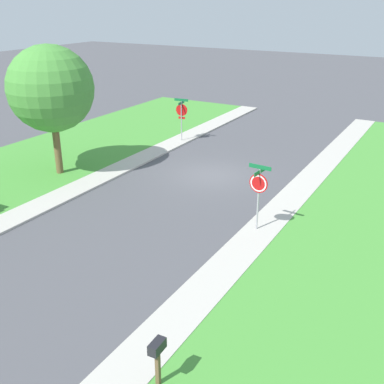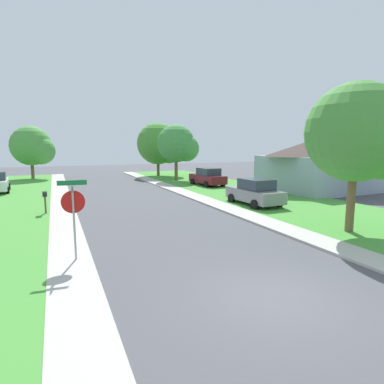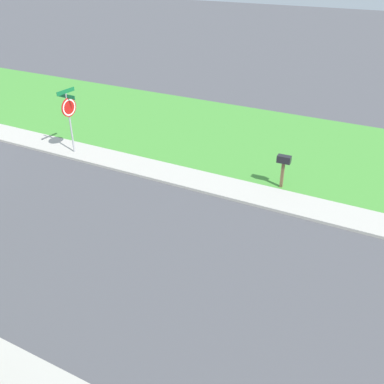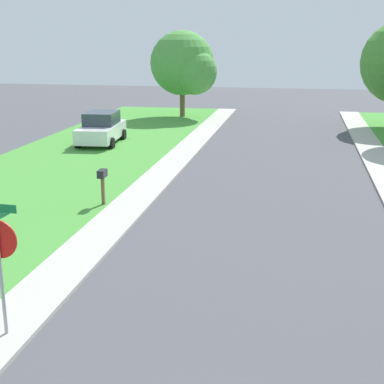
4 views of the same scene
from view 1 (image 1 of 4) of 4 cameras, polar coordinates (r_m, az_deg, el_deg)
name	(u,v)px [view 1 (image 1 of 4)]	position (r m, az deg, el deg)	size (l,w,h in m)	color
ground_plane	(211,175)	(24.55, 2.28, 2.05)	(120.00, 120.00, 0.00)	#4C4C51
sidewalk_west	(159,338)	(13.35, -4.06, -17.23)	(1.40, 56.00, 0.10)	#B7B2A8
stop_sign_near_corner	(182,113)	(29.99, -1.28, 9.59)	(0.91, 0.91, 2.77)	#9E9EA3
stop_sign_far_corner	(259,187)	(18.10, 8.08, 0.59)	(0.92, 0.92, 2.77)	#9E9EA3
tree_sidewalk_near	(50,91)	(24.86, -16.87, 11.67)	(4.58, 4.26, 6.58)	brown
mailbox	(157,352)	(11.46, -4.23, -18.82)	(0.26, 0.49, 1.31)	brown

